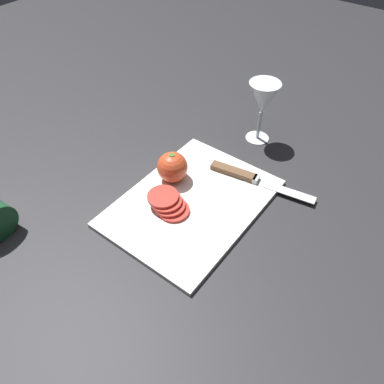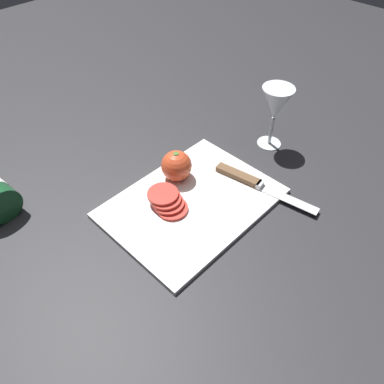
# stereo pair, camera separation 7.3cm
# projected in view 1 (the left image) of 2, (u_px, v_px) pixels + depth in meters

# --- Properties ---
(ground_plane) EXTENTS (3.00, 3.00, 0.00)m
(ground_plane) POSITION_uv_depth(u_px,v_px,m) (196.00, 194.00, 0.90)
(ground_plane) COLOR #28282B
(cutting_board) EXTENTS (0.38, 0.28, 0.01)m
(cutting_board) POSITION_uv_depth(u_px,v_px,m) (192.00, 203.00, 0.87)
(cutting_board) COLOR white
(cutting_board) RESTS_ON ground_plane
(wine_glass) EXTENTS (0.08, 0.08, 0.17)m
(wine_glass) POSITION_uv_depth(u_px,v_px,m) (263.00, 100.00, 0.96)
(wine_glass) COLOR silver
(wine_glass) RESTS_ON ground_plane
(whole_tomato) EXTENTS (0.07, 0.07, 0.08)m
(whole_tomato) POSITION_uv_depth(u_px,v_px,m) (173.00, 167.00, 0.89)
(whole_tomato) COLOR #DB4C28
(whole_tomato) RESTS_ON cutting_board
(knife) EXTENTS (0.07, 0.26, 0.01)m
(knife) POSITION_uv_depth(u_px,v_px,m) (242.00, 175.00, 0.92)
(knife) COLOR silver
(knife) RESTS_ON cutting_board
(tomato_slice_stack_near) EXTENTS (0.07, 0.10, 0.03)m
(tomato_slice_stack_near) POSITION_uv_depth(u_px,v_px,m) (168.00, 203.00, 0.84)
(tomato_slice_stack_near) COLOR red
(tomato_slice_stack_near) RESTS_ON cutting_board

